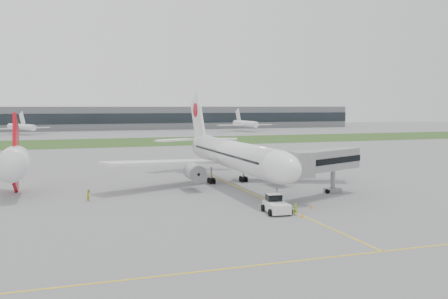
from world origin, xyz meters
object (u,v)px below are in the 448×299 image
object	(u,v)px
jet_bridge	(321,161)
neighbor_aircraft	(13,162)
ground_crew_near	(295,209)
airliner	(231,154)
pushback_tug	(276,205)

from	to	relation	value
jet_bridge	neighbor_aircraft	xyz separation A→B (m)	(-46.32, 15.65, -0.04)
ground_crew_near	neighbor_aircraft	distance (m)	45.25
jet_bridge	ground_crew_near	xyz separation A→B (m)	(-10.00, -10.92, -4.85)
airliner	jet_bridge	bearing A→B (deg)	-59.63
jet_bridge	ground_crew_near	size ratio (longest dim) A/B	10.12
ground_crew_near	neighbor_aircraft	xyz separation A→B (m)	(-36.31, 26.56, 4.81)
jet_bridge	pushback_tug	bearing A→B (deg)	-166.75
pushback_tug	ground_crew_near	distance (m)	2.80
airliner	pushback_tug	distance (m)	25.43
airliner	jet_bridge	size ratio (longest dim) A/B	3.43
jet_bridge	ground_crew_near	world-z (taller)	jet_bridge
jet_bridge	ground_crew_near	distance (m)	15.58
pushback_tug	airliner	bearing A→B (deg)	90.28
pushback_tug	ground_crew_near	world-z (taller)	pushback_tug
jet_bridge	neighbor_aircraft	world-z (taller)	neighbor_aircraft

